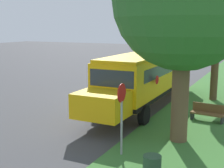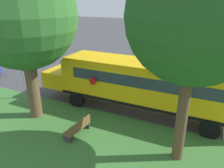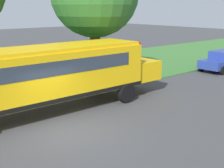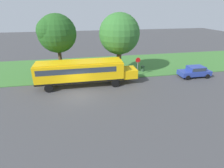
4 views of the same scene
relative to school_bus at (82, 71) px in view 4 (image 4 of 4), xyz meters
name	(u,v)px [view 4 (image 4 of 4)]	position (x,y,z in m)	size (l,w,h in m)	color
ground_plane	(79,96)	(2.80, -0.64, -1.92)	(120.00, 120.00, 0.00)	#424244
grass_verge	(78,68)	(-7.20, -0.64, -1.88)	(12.00, 80.00, 0.08)	#3D7533
school_bus	(82,71)	(0.00, 0.00, 0.00)	(2.84, 12.42, 3.16)	yellow
car_blue_nearest	(195,71)	(0.00, 15.66, -1.05)	(2.02, 4.40, 1.56)	#283D93
oak_tree_beside_bus	(56,33)	(-3.34, -2.98, 4.17)	(4.92, 4.92, 8.49)	brown
oak_tree_roadside_mid	(119,34)	(-3.17, 5.36, 3.86)	(5.58, 5.58, 8.58)	brown
stop_sign	(138,65)	(-1.80, 7.76, -0.19)	(0.08, 0.68, 2.74)	gray
park_bench	(96,71)	(-3.92, 2.04, -1.45)	(1.64, 0.66, 0.92)	brown
trash_bin	(143,69)	(-3.48, 9.19, -1.47)	(0.56, 0.56, 0.90)	#2D4C33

